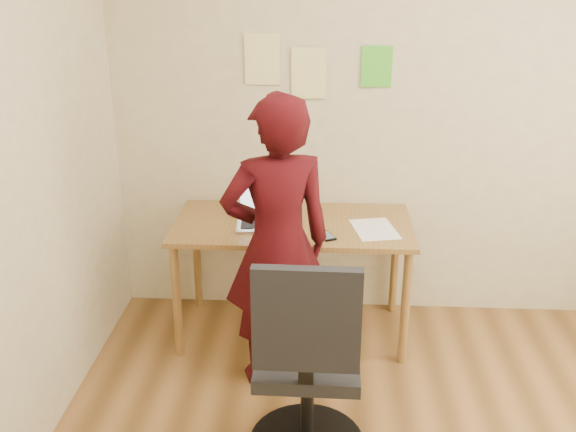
# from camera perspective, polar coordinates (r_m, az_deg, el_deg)

# --- Properties ---
(room) EXTENTS (3.58, 3.58, 2.78)m
(room) POSITION_cam_1_polar(r_m,az_deg,el_deg) (2.31, 13.98, 0.31)
(room) COLOR brown
(room) RESTS_ON ground
(desk) EXTENTS (1.40, 0.70, 0.74)m
(desk) POSITION_cam_1_polar(r_m,az_deg,el_deg) (3.82, 0.43, -1.79)
(desk) COLOR brown
(desk) RESTS_ON ground
(laptop) EXTENTS (0.33, 0.30, 0.22)m
(laptop) POSITION_cam_1_polar(r_m,az_deg,el_deg) (3.76, -2.20, 0.07)
(laptop) COLOR #B6B6BE
(laptop) RESTS_ON desk
(paper_sheet) EXTENTS (0.29, 0.37, 0.00)m
(paper_sheet) POSITION_cam_1_polar(r_m,az_deg,el_deg) (3.72, 7.71, -1.16)
(paper_sheet) COLOR white
(paper_sheet) RESTS_ON desk
(phone) EXTENTS (0.12, 0.15, 0.01)m
(phone) POSITION_cam_1_polar(r_m,az_deg,el_deg) (3.59, 3.42, -1.77)
(phone) COLOR black
(phone) RESTS_ON desk
(wall_note_left) EXTENTS (0.21, 0.00, 0.30)m
(wall_note_left) POSITION_cam_1_polar(r_m,az_deg,el_deg) (3.91, -2.30, 13.76)
(wall_note_left) COLOR #E9DA8B
(wall_note_left) RESTS_ON room
(wall_note_mid) EXTENTS (0.21, 0.00, 0.30)m
(wall_note_mid) POSITION_cam_1_polar(r_m,az_deg,el_deg) (3.91, 1.88, 12.57)
(wall_note_mid) COLOR #E9DA8B
(wall_note_mid) RESTS_ON room
(wall_note_right) EXTENTS (0.18, 0.00, 0.24)m
(wall_note_right) POSITION_cam_1_polar(r_m,az_deg,el_deg) (3.91, 7.89, 13.02)
(wall_note_right) COLOR #4DC22B
(wall_note_right) RESTS_ON room
(office_chair) EXTENTS (0.55, 0.55, 1.06)m
(office_chair) POSITION_cam_1_polar(r_m,az_deg,el_deg) (2.95, 1.70, -13.95)
(office_chair) COLOR black
(office_chair) RESTS_ON ground
(person) EXTENTS (0.67, 0.54, 1.60)m
(person) POSITION_cam_1_polar(r_m,az_deg,el_deg) (3.33, -0.97, -2.59)
(person) COLOR #34070A
(person) RESTS_ON ground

